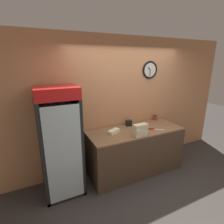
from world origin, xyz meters
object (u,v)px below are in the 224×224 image
(sandwich_stack_bottom, at_px, (140,134))
(sandwich_stack_middle, at_px, (140,130))
(beverage_cooler, at_px, (59,137))
(sandwich_stack_top, at_px, (141,126))
(condiment_jar, at_px, (155,118))
(sandwich_flat_left, at_px, (114,131))
(chefs_knife, at_px, (154,129))
(napkin_dispenser, at_px, (129,123))

(sandwich_stack_bottom, relative_size, sandwich_stack_middle, 0.99)
(beverage_cooler, xyz_separation_m, sandwich_stack_top, (1.37, -0.37, 0.09))
(sandwich_stack_middle, bearing_deg, beverage_cooler, 164.98)
(condiment_jar, bearing_deg, sandwich_flat_left, -167.45)
(sandwich_stack_middle, relative_size, sandwich_flat_left, 1.03)
(sandwich_stack_top, bearing_deg, condiment_jar, 35.80)
(sandwich_stack_top, xyz_separation_m, sandwich_flat_left, (-0.38, 0.32, -0.15))
(sandwich_stack_bottom, distance_m, chefs_knife, 0.44)
(sandwich_stack_bottom, xyz_separation_m, sandwich_flat_left, (-0.38, 0.32, -0.00))
(beverage_cooler, relative_size, condiment_jar, 15.87)
(sandwich_stack_middle, xyz_separation_m, chefs_knife, (0.42, 0.13, -0.10))
(beverage_cooler, relative_size, sandwich_stack_bottom, 6.66)
(sandwich_stack_top, distance_m, sandwich_flat_left, 0.52)
(condiment_jar, bearing_deg, beverage_cooler, -174.42)
(sandwich_stack_bottom, bearing_deg, sandwich_flat_left, 140.57)
(beverage_cooler, xyz_separation_m, sandwich_flat_left, (0.99, -0.05, -0.06))
(sandwich_flat_left, xyz_separation_m, napkin_dispenser, (0.46, 0.21, 0.03))
(sandwich_stack_top, bearing_deg, napkin_dispenser, 82.11)
(sandwich_flat_left, distance_m, condiment_jar, 1.22)
(sandwich_stack_middle, relative_size, napkin_dispenser, 2.36)
(sandwich_stack_top, relative_size, condiment_jar, 2.34)
(sandwich_stack_bottom, bearing_deg, napkin_dispenser, 82.11)
(beverage_cooler, xyz_separation_m, napkin_dispenser, (1.44, 0.16, -0.03))
(beverage_cooler, bearing_deg, chefs_knife, -7.66)
(beverage_cooler, height_order, sandwich_stack_bottom, beverage_cooler)
(condiment_jar, distance_m, napkin_dispenser, 0.73)
(sandwich_stack_middle, bearing_deg, sandwich_stack_top, 0.00)
(sandwich_stack_middle, bearing_deg, sandwich_flat_left, 140.57)
(sandwich_stack_bottom, distance_m, napkin_dispenser, 0.53)
(beverage_cooler, height_order, sandwich_flat_left, beverage_cooler)
(sandwich_flat_left, distance_m, napkin_dispenser, 0.50)
(beverage_cooler, distance_m, sandwich_stack_middle, 1.42)
(sandwich_stack_top, relative_size, chefs_knife, 0.95)
(beverage_cooler, bearing_deg, napkin_dispenser, 6.26)
(chefs_knife, distance_m, condiment_jar, 0.60)
(condiment_jar, height_order, napkin_dispenser, napkin_dispenser)
(sandwich_stack_top, bearing_deg, sandwich_stack_middle, 180.00)
(chefs_knife, bearing_deg, sandwich_flat_left, 166.79)
(sandwich_stack_middle, xyz_separation_m, sandwich_flat_left, (-0.38, 0.32, -0.08))
(beverage_cooler, distance_m, napkin_dispenser, 1.45)
(sandwich_stack_middle, xyz_separation_m, sandwich_stack_top, (0.00, 0.00, 0.07))
(beverage_cooler, distance_m, sandwich_stack_top, 1.42)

